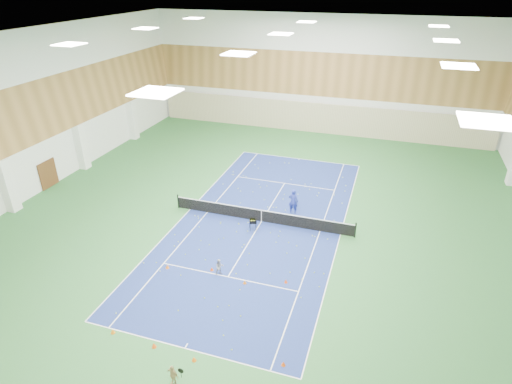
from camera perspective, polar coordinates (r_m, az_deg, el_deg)
ground at (r=29.86m, az=0.73°, el=-3.97°), size 40.00×40.00×0.00m
room_shell at (r=27.24m, az=0.80°, el=6.89°), size 36.00×40.00×12.00m
wood_cladding at (r=26.61m, az=0.83°, el=10.93°), size 36.00×40.00×8.00m
ceiling_light_grid at (r=25.79m, az=0.89°, el=19.32°), size 21.40×25.40×0.06m
court_surface at (r=29.86m, az=0.73°, el=-3.96°), size 10.97×23.77×0.01m
tennis_balls_scatter at (r=29.84m, az=0.73°, el=-3.90°), size 10.57×22.77×0.07m
tennis_net at (r=29.58m, az=0.74°, el=-3.06°), size 12.80×0.10×1.10m
back_curtain at (r=46.89m, az=8.06°, el=9.75°), size 35.40×0.16×3.20m
door_left_b at (r=38.08m, az=-25.97°, el=2.17°), size 0.08×1.80×2.20m
coach at (r=30.58m, az=4.99°, el=-1.24°), size 0.69×0.45×1.89m
child_court at (r=24.83m, az=-4.89°, el=-9.93°), size 0.63×0.61×1.02m
child_apron at (r=19.68m, az=-11.06°, el=-22.83°), size 0.67×0.40×1.06m
ball_cart at (r=28.77m, az=-0.42°, el=-4.33°), size 0.62×0.62×0.82m
cone_svc_a at (r=25.95m, az=-11.75°, el=-9.69°), size 0.23×0.23×0.25m
cone_svc_b at (r=25.38m, az=-5.91°, el=-10.15°), size 0.21×0.21×0.23m
cone_svc_c at (r=24.33m, az=-1.52°, el=-11.89°), size 0.22×0.22×0.24m
cone_svc_d at (r=24.44m, az=4.01°, el=-11.76°), size 0.21×0.21×0.23m
cone_base_a at (r=22.66m, az=-18.56°, el=-17.17°), size 0.22×0.22×0.25m
cone_base_b at (r=21.51m, az=-13.46°, el=-19.24°), size 0.23×0.23×0.25m
cone_base_c at (r=20.65m, az=-8.27°, el=-21.15°), size 0.21×0.21×0.23m
cone_base_d at (r=20.33m, az=3.66°, el=-21.87°), size 0.21×0.21×0.23m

